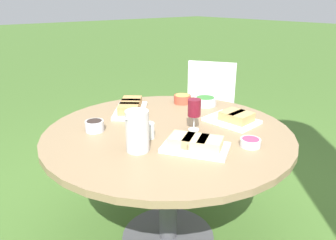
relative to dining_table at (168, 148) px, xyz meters
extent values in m
plane|color=#446B2B|center=(0.00, 0.00, -0.63)|extent=(40.00, 40.00, 0.00)
cylinder|color=#4C4C51|center=(0.00, 0.00, -0.62)|extent=(0.58, 0.58, 0.02)
cylinder|color=#4C4C51|center=(0.00, 0.00, -0.27)|extent=(0.11, 0.11, 0.68)
cylinder|color=#8C7251|center=(0.00, 0.00, 0.09)|extent=(1.37, 1.37, 0.03)
cube|color=white|center=(-0.96, -0.61, -0.18)|extent=(0.59, 0.60, 0.04)
cube|color=white|center=(-1.12, -0.71, 0.05)|extent=(0.26, 0.39, 0.42)
cylinder|color=white|center=(-0.69, -0.67, -0.41)|extent=(0.03, 0.03, 0.43)
cylinder|color=white|center=(-0.90, -0.35, -0.41)|extent=(0.03, 0.03, 0.43)
cylinder|color=white|center=(-1.01, -0.87, -0.41)|extent=(0.03, 0.03, 0.43)
cylinder|color=white|center=(-1.22, -0.54, -0.41)|extent=(0.03, 0.03, 0.43)
cylinder|color=silver|center=(0.28, 0.11, 0.21)|extent=(0.11, 0.11, 0.20)
cone|color=silver|center=(0.33, 0.11, 0.29)|extent=(0.03, 0.03, 0.02)
cylinder|color=silver|center=(-0.11, 0.09, 0.11)|extent=(0.06, 0.06, 0.01)
cylinder|color=silver|center=(-0.11, 0.09, 0.15)|extent=(0.01, 0.01, 0.08)
cylinder|color=maroon|center=(-0.11, 0.09, 0.24)|extent=(0.07, 0.07, 0.09)
cube|color=white|center=(-0.37, 0.15, 0.12)|extent=(0.24, 0.31, 0.02)
cube|color=tan|center=(-0.37, 0.21, 0.15)|extent=(0.15, 0.11, 0.05)
cube|color=tan|center=(-0.37, 0.15, 0.15)|extent=(0.15, 0.11, 0.05)
cube|color=white|center=(0.06, 0.28, 0.12)|extent=(0.33, 0.37, 0.02)
cube|color=#E0C184|center=(0.02, 0.34, 0.15)|extent=(0.16, 0.16, 0.04)
cube|color=#E0C184|center=(0.06, 0.28, 0.15)|extent=(0.16, 0.16, 0.04)
cube|color=#E0C184|center=(0.10, 0.22, 0.15)|extent=(0.16, 0.16, 0.04)
cube|color=white|center=(-0.01, -0.39, 0.12)|extent=(0.37, 0.38, 0.02)
cube|color=#B2844C|center=(-0.06, -0.45, 0.15)|extent=(0.17, 0.17, 0.05)
cube|color=#B2844C|center=(-0.01, -0.39, 0.15)|extent=(0.17, 0.17, 0.05)
cube|color=#B2844C|center=(0.04, -0.34, 0.15)|extent=(0.17, 0.17, 0.05)
cylinder|color=#B74733|center=(-0.40, -0.32, 0.14)|extent=(0.12, 0.12, 0.06)
cylinder|color=#E0C147|center=(-0.40, -0.32, 0.15)|extent=(0.10, 0.10, 0.03)
cylinder|color=silver|center=(-0.49, -0.19, 0.14)|extent=(0.15, 0.15, 0.05)
cylinder|color=#387533|center=(-0.49, -0.19, 0.15)|extent=(0.12, 0.12, 0.02)
cylinder|color=silver|center=(0.32, -0.25, 0.14)|extent=(0.10, 0.10, 0.06)
cylinder|color=#2D231E|center=(0.32, -0.25, 0.16)|extent=(0.08, 0.08, 0.03)
cylinder|color=silver|center=(-0.18, 0.42, 0.13)|extent=(0.10, 0.10, 0.04)
cylinder|color=#D6385B|center=(-0.18, 0.42, 0.14)|extent=(0.08, 0.08, 0.02)
cylinder|color=silver|center=(0.15, 0.01, 0.15)|extent=(0.07, 0.07, 0.08)
camera|label=1|loc=(1.08, 1.30, 0.80)|focal=35.00mm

